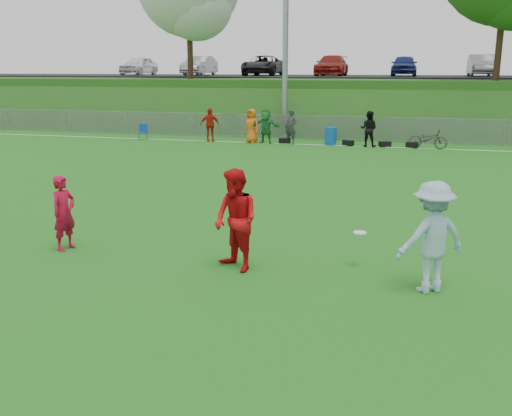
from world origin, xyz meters
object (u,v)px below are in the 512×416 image
(player_red_left, at_px, (64,213))
(player_blue, at_px, (432,237))
(bicycle, at_px, (428,139))
(player_red_center, at_px, (236,220))
(frisbee, at_px, (360,233))
(recycling_bin, at_px, (331,136))

(player_red_left, bearing_deg, player_blue, -79.37)
(bicycle, bearing_deg, player_red_center, 176.68)
(bicycle, bearing_deg, player_red_left, 165.46)
(player_blue, bearing_deg, player_red_left, -36.04)
(player_red_left, height_order, player_blue, player_blue)
(frisbee, xyz_separation_m, recycling_bin, (-2.88, 17.45, -0.24))
(player_blue, distance_m, bicycle, 18.22)
(player_red_center, relative_size, player_blue, 1.01)
(player_red_center, xyz_separation_m, bicycle, (3.93, 18.03, -0.50))
(player_blue, xyz_separation_m, recycling_bin, (-4.13, 18.36, -0.52))
(bicycle, bearing_deg, recycling_bin, 97.01)
(player_red_left, bearing_deg, frisbee, -71.44)
(player_red_center, xyz_separation_m, frisbee, (2.22, 0.74, -0.28))
(frisbee, bearing_deg, recycling_bin, 99.36)
(player_red_center, bearing_deg, player_red_left, -147.78)
(player_blue, bearing_deg, bicycle, -123.98)
(player_red_left, height_order, bicycle, player_red_left)
(recycling_bin, distance_m, bicycle, 4.59)
(player_red_left, bearing_deg, recycling_bin, 4.18)
(frisbee, relative_size, recycling_bin, 0.29)
(player_red_left, xyz_separation_m, player_red_center, (3.80, -0.27, 0.17))
(bicycle, bearing_deg, player_blue, -172.46)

